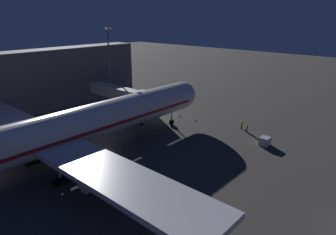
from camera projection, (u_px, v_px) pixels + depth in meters
The scene contains 9 objects.
ground_plane at pixel (98, 154), 50.75m from camera, with size 320.00×320.00×0.00m, color #383533.
airliner_at_gate at pixel (45, 137), 42.87m from camera, with size 58.76×68.14×20.58m.
jet_bridge at pixel (123, 94), 65.29m from camera, with size 18.04×3.40×7.41m.
apron_floodlight_mast at pixel (109, 59), 79.51m from camera, with size 2.90×0.50×19.17m.
baggage_container_near_belt at pixel (265, 141), 53.94m from camera, with size 1.60×1.80×1.50m, color #B7BABF.
ground_crew_near_nose_gear at pixel (247, 128), 59.70m from camera, with size 0.40×0.40×1.83m.
ground_crew_by_belt_loader at pixel (242, 124), 61.60m from camera, with size 0.40×0.40×1.85m.
traffic_cone_nose_port at pixel (195, 120), 66.51m from camera, with size 0.36×0.36×0.55m, color orange.
traffic_cone_nose_starboard at pixel (180, 115), 69.28m from camera, with size 0.36×0.36×0.55m, color orange.
Camera 1 is at (-39.45, 26.56, 22.15)m, focal length 32.25 mm.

